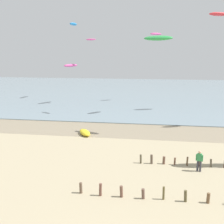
{
  "coord_description": "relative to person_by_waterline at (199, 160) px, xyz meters",
  "views": [
    {
      "loc": [
        2.52,
        -10.43,
        9.24
      ],
      "look_at": [
        -1.16,
        12.48,
        4.63
      ],
      "focal_mm": 47.28,
      "sensor_mm": 36.0,
      "label": 1
    }
  ],
  "objects": [
    {
      "name": "wet_sand_strip",
      "position": [
        -5.85,
        11.65,
        -0.91
      ],
      "size": [
        120.0,
        7.0,
        0.01
      ],
      "primitive_type": "cube",
      "color": "gray",
      "rests_on": "ground"
    },
    {
      "name": "sea",
      "position": [
        -5.85,
        50.15,
        -0.87
      ],
      "size": [
        160.0,
        70.0,
        0.1
      ],
      "primitive_type": "cube",
      "color": "gray",
      "rests_on": "ground"
    },
    {
      "name": "groyne_mid",
      "position": [
        -0.64,
        -5.22,
        -0.54
      ],
      "size": [
        16.9,
        0.35,
        0.89
      ],
      "color": "brown",
      "rests_on": "ground"
    },
    {
      "name": "groyne_far",
      "position": [
        0.48,
        1.09,
        -0.56
      ],
      "size": [
        10.92,
        0.35,
        0.8
      ],
      "color": "brown",
      "rests_on": "ground"
    },
    {
      "name": "person_by_waterline",
      "position": [
        0.0,
        0.0,
        0.0
      ],
      "size": [
        0.54,
        0.32,
        1.71
      ],
      "color": "#383842",
      "rests_on": "ground"
    },
    {
      "name": "grounded_kite",
      "position": [
        -11.67,
        9.05,
        -0.64
      ],
      "size": [
        2.24,
        2.92,
        0.56
      ],
      "primitive_type": "ellipsoid",
      "rotation": [
        0.0,
        0.0,
        5.22
      ],
      "color": "yellow",
      "rests_on": "ground"
    },
    {
      "name": "kite_aloft_1",
      "position": [
        -3.6,
        10.62,
        9.99
      ],
      "size": [
        3.42,
        1.87,
        0.74
      ],
      "primitive_type": "ellipsoid",
      "rotation": [
        -0.23,
        0.0,
        2.9
      ],
      "color": "green"
    },
    {
      "name": "kite_aloft_3",
      "position": [
        -19.43,
        29.55,
        6.18
      ],
      "size": [
        2.5,
        3.54,
        0.66
      ],
      "primitive_type": "ellipsoid",
      "rotation": [
        -0.12,
        0.0,
        1.12
      ],
      "color": "#E54C99"
    },
    {
      "name": "kite_aloft_5",
      "position": [
        5.38,
        26.21,
        14.27
      ],
      "size": [
        3.56,
        2.32,
        0.66
      ],
      "primitive_type": "ellipsoid",
      "rotation": [
        -0.12,
        0.0,
        0.38
      ],
      "color": "red"
    },
    {
      "name": "kite_aloft_6",
      "position": [
        -4.25,
        34.83,
        11.96
      ],
      "size": [
        2.53,
        2.28,
        0.46
      ],
      "primitive_type": "ellipsoid",
      "rotation": [
        0.06,
        0.0,
        3.82
      ],
      "color": "#E54C99"
    },
    {
      "name": "kite_aloft_8",
      "position": [
        -15.63,
        29.84,
        10.79
      ],
      "size": [
        1.95,
        0.92,
        0.37
      ],
      "primitive_type": "ellipsoid",
      "rotation": [
        -0.13,
        0.0,
        2.98
      ],
      "color": "#E54C99"
    },
    {
      "name": "kite_aloft_12",
      "position": [
        -20.67,
        36.15,
        14.11
      ],
      "size": [
        1.28,
        3.27,
        0.63
      ],
      "primitive_type": "ellipsoid",
      "rotation": [
        -0.11,
        0.0,
        1.51
      ],
      "color": "#2384D1"
    }
  ]
}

